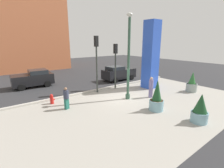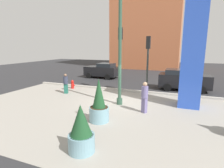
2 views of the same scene
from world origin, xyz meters
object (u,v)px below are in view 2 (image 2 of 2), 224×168
at_px(art_pillar_blue, 193,53).
at_px(pedestrian_crossing, 145,96).
at_px(traffic_light_corner, 120,50).
at_px(potted_plant_by_pillar, 99,105).
at_px(fire_hydrant, 73,84).
at_px(car_curb_west, 102,70).
at_px(lamp_post, 120,53).
at_px(pedestrian_by_curb, 66,83).
at_px(potted_plant_near_left, 81,131).
at_px(car_far_lane, 183,80).
at_px(traffic_light_far_side, 148,56).

bearing_deg(art_pillar_blue, pedestrian_crossing, -137.79).
xyz_separation_m(art_pillar_blue, traffic_light_corner, (-5.06, 1.84, 0.11)).
bearing_deg(pedestrian_crossing, potted_plant_by_pillar, -132.57).
height_order(traffic_light_corner, pedestrian_crossing, traffic_light_corner).
xyz_separation_m(art_pillar_blue, fire_hydrant, (-9.31, 1.48, -2.87)).
relative_size(traffic_light_corner, pedestrian_crossing, 2.88).
xyz_separation_m(potted_plant_by_pillar, car_curb_west, (-5.07, 11.54, 0.02)).
relative_size(lamp_post, pedestrian_by_curb, 4.22).
bearing_deg(potted_plant_by_pillar, art_pillar_blue, 44.64).
height_order(potted_plant_by_pillar, traffic_light_corner, traffic_light_corner).
distance_m(potted_plant_by_pillar, potted_plant_near_left, 2.65).
bearing_deg(pedestrian_crossing, art_pillar_blue, 42.21).
distance_m(pedestrian_crossing, pedestrian_by_curb, 6.81).
distance_m(art_pillar_blue, potted_plant_near_left, 7.93).
xyz_separation_m(lamp_post, car_curb_west, (-5.13, 8.66, -2.33)).
relative_size(traffic_light_corner, car_far_lane, 1.23).
bearing_deg(pedestrian_crossing, potted_plant_near_left, -105.37).
bearing_deg(fire_hydrant, traffic_light_corner, 4.79).
bearing_deg(pedestrian_by_curb, traffic_light_corner, 27.81).
bearing_deg(art_pillar_blue, traffic_light_far_side, 147.57).
height_order(potted_plant_near_left, fire_hydrant, potted_plant_near_left).
bearing_deg(lamp_post, car_far_lane, 56.51).
xyz_separation_m(fire_hydrant, car_curb_west, (0.13, 6.00, 0.50)).
bearing_deg(car_curb_west, traffic_light_far_side, -41.96).
distance_m(potted_plant_near_left, traffic_light_far_side, 8.80).
relative_size(lamp_post, traffic_light_corner, 1.31).
height_order(art_pillar_blue, fire_hydrant, art_pillar_blue).
xyz_separation_m(lamp_post, fire_hydrant, (-5.26, 2.66, -2.83)).
xyz_separation_m(car_far_lane, car_curb_west, (-8.85, 3.04, -0.01)).
bearing_deg(lamp_post, fire_hydrant, 153.21).
distance_m(potted_plant_near_left, fire_hydrant, 9.97).
distance_m(lamp_post, potted_plant_near_left, 6.01).
distance_m(lamp_post, pedestrian_by_curb, 5.41).
bearing_deg(traffic_light_far_side, art_pillar_blue, -32.43).
relative_size(potted_plant_near_left, car_curb_west, 0.44).
xyz_separation_m(traffic_light_corner, pedestrian_crossing, (2.77, -3.91, -2.38)).
bearing_deg(traffic_light_corner, car_far_lane, 28.91).
xyz_separation_m(lamp_post, car_far_lane, (3.72, 5.62, -2.33)).
bearing_deg(pedestrian_by_curb, car_far_lane, 28.43).
height_order(lamp_post, traffic_light_far_side, lamp_post).
bearing_deg(art_pillar_blue, pedestrian_by_curb, -179.02).
relative_size(potted_plant_near_left, traffic_light_corner, 0.34).
relative_size(fire_hydrant, pedestrian_crossing, 0.43).
height_order(art_pillar_blue, traffic_light_far_side, art_pillar_blue).
height_order(art_pillar_blue, car_curb_west, art_pillar_blue).
distance_m(lamp_post, pedestrian_crossing, 2.98).
bearing_deg(traffic_light_corner, art_pillar_blue, -19.95).
bearing_deg(lamp_post, car_curb_west, 120.63).
distance_m(potted_plant_near_left, pedestrian_by_curb, 8.37).
xyz_separation_m(traffic_light_corner, car_far_lane, (4.73, 2.61, -2.47)).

